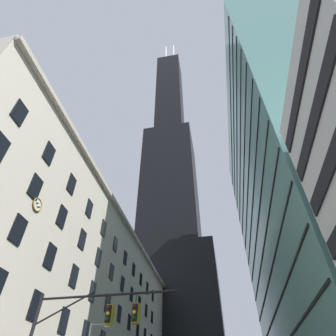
# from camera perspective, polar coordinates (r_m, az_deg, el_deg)

# --- Properties ---
(station_building) EXTENTS (15.69, 64.60, 27.01)m
(station_building) POSITION_cam_1_polar(r_m,az_deg,el_deg) (47.55, -20.13, -25.09)
(station_building) COLOR beige
(station_building) RESTS_ON ground
(dark_skyscraper) EXTENTS (29.26, 29.26, 195.58)m
(dark_skyscraper) POSITION_cam_1_polar(r_m,az_deg,el_deg) (104.08, 0.57, -9.94)
(dark_skyscraper) COLOR black
(dark_skyscraper) RESTS_ON ground
(glass_office_midrise) EXTENTS (14.11, 48.10, 58.31)m
(glass_office_midrise) POSITION_cam_1_polar(r_m,az_deg,el_deg) (52.83, 24.27, -6.31)
(glass_office_midrise) COLOR slate
(glass_office_midrise) RESTS_ON ground
(traffic_signal_mast) EXTENTS (8.70, 0.63, 7.07)m
(traffic_signal_mast) POSITION_cam_1_polar(r_m,az_deg,el_deg) (18.51, -16.39, -29.36)
(traffic_signal_mast) COLOR black
(traffic_signal_mast) RESTS_ON sidewalk_left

